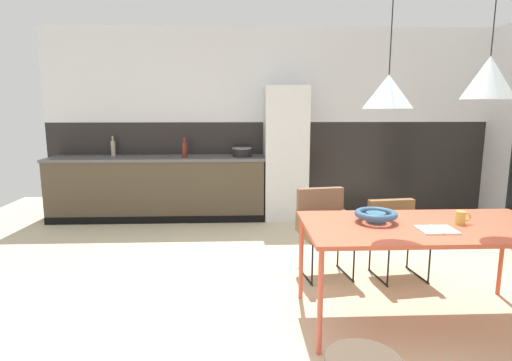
{
  "coord_description": "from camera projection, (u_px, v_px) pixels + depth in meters",
  "views": [
    {
      "loc": [
        -0.55,
        -3.12,
        1.61
      ],
      "look_at": [
        -0.37,
        0.92,
        0.89
      ],
      "focal_mm": 29.46,
      "sensor_mm": 36.0,
      "label": 1
    }
  ],
  "objects": [
    {
      "name": "mug_short_terracotta",
      "position": [
        461.0,
        218.0,
        3.07
      ],
      "size": [
        0.12,
        0.07,
        0.1
      ],
      "color": "gold",
      "rests_on": "dining_table"
    },
    {
      "name": "fruit_bowl",
      "position": [
        376.0,
        215.0,
        3.12
      ],
      "size": [
        0.32,
        0.32,
        0.09
      ],
      "color": "#33607F",
      "rests_on": "dining_table"
    },
    {
      "name": "pendant_lamp_over_table_far",
      "position": [
        489.0,
        78.0,
        2.9
      ],
      "size": [
        0.36,
        0.36,
        1.03
      ],
      "color": "black"
    },
    {
      "name": "refrigerator_column",
      "position": [
        285.0,
        153.0,
        6.01
      ],
      "size": [
        0.6,
        0.6,
        1.88
      ],
      "primitive_type": "cube",
      "color": "silver",
      "rests_on": "ground"
    },
    {
      "name": "back_wall_splashback_dark",
      "position": [
        274.0,
        167.0,
        6.4
      ],
      "size": [
        6.69,
        0.12,
        1.37
      ],
      "primitive_type": "cube",
      "color": "#282422",
      "rests_on": "ground"
    },
    {
      "name": "armchair_by_stool",
      "position": [
        324.0,
        220.0,
        4.01
      ],
      "size": [
        0.55,
        0.54,
        0.82
      ],
      "rotation": [
        0.0,
        0.0,
        3.29
      ],
      "color": "brown",
      "rests_on": "ground"
    },
    {
      "name": "kitchen_counter",
      "position": [
        158.0,
        188.0,
        6.02
      ],
      "size": [
        3.04,
        0.63,
        0.89
      ],
      "color": "brown",
      "rests_on": "ground"
    },
    {
      "name": "armchair_head_of_table",
      "position": [
        397.0,
        227.0,
        3.98
      ],
      "size": [
        0.54,
        0.52,
        0.71
      ],
      "rotation": [
        0.0,
        0.0,
        3.26
      ],
      "color": "brown",
      "rests_on": "ground"
    },
    {
      "name": "bottle_oil_tall",
      "position": [
        184.0,
        149.0,
        5.83
      ],
      "size": [
        0.07,
        0.07,
        0.29
      ],
      "color": "maroon",
      "rests_on": "kitchen_counter"
    },
    {
      "name": "dining_table",
      "position": [
        427.0,
        230.0,
        3.07
      ],
      "size": [
        1.79,
        0.89,
        0.75
      ],
      "color": "#D65639",
      "rests_on": "ground"
    },
    {
      "name": "open_book",
      "position": [
        437.0,
        230.0,
        2.91
      ],
      "size": [
        0.24,
        0.21,
        0.02
      ],
      "color": "white",
      "rests_on": "dining_table"
    },
    {
      "name": "back_wall_panel_upper",
      "position": [
        274.0,
        75.0,
        6.16
      ],
      "size": [
        6.69,
        0.12,
        1.37
      ],
      "primitive_type": "cube",
      "color": "white",
      "rests_on": "back_wall_splashback_dark"
    },
    {
      "name": "bottle_vinegar_dark",
      "position": [
        113.0,
        148.0,
        6.06
      ],
      "size": [
        0.06,
        0.06,
        0.28
      ],
      "color": "tan",
      "rests_on": "kitchen_counter"
    },
    {
      "name": "pendant_lamp_over_table_near",
      "position": [
        388.0,
        91.0,
        2.83
      ],
      "size": [
        0.34,
        0.34,
        1.09
      ],
      "color": "black"
    },
    {
      "name": "ground_plane",
      "position": [
        307.0,
        309.0,
        3.37
      ],
      "size": [
        8.7,
        8.7,
        0.0
      ],
      "primitive_type": "plane",
      "color": "beige"
    },
    {
      "name": "cooking_pot",
      "position": [
        242.0,
        152.0,
        5.96
      ],
      "size": [
        0.28,
        0.28,
        0.15
      ],
      "color": "black",
      "rests_on": "kitchen_counter"
    }
  ]
}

